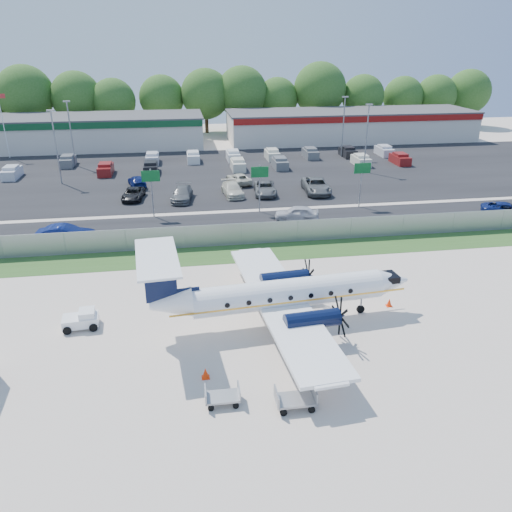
{
  "coord_description": "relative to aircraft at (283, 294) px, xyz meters",
  "views": [
    {
      "loc": [
        -5.08,
        -26.79,
        16.6
      ],
      "look_at": [
        0.0,
        6.0,
        2.3
      ],
      "focal_mm": 35.0,
      "sensor_mm": 36.0,
      "label": 1
    }
  ],
  "objects": [
    {
      "name": "grass_verge",
      "position": [
        -0.81,
        11.68,
        -2.08
      ],
      "size": [
        170.0,
        4.0,
        0.02
      ],
      "primitive_type": "cube",
      "color": "#2D561E",
      "rests_on": "ground"
    },
    {
      "name": "parked_car_d",
      "position": [
        3.86,
        29.0,
        -2.08
      ],
      "size": [
        2.9,
        5.46,
        1.46
      ],
      "primitive_type": "imported",
      "rotation": [
        0.0,
        0.0,
        -0.09
      ],
      "color": "#595B5E",
      "rests_on": "ground"
    },
    {
      "name": "pushback_tug",
      "position": [
        -12.53,
        1.42,
        -1.53
      ],
      "size": [
        2.26,
        1.7,
        1.17
      ],
      "color": "white",
      "rests_on": "ground"
    },
    {
      "name": "baggage_cart_near",
      "position": [
        -0.96,
        -7.96,
        -1.6
      ],
      "size": [
        1.98,
        1.21,
        1.04
      ],
      "color": "gray",
      "rests_on": "ground"
    },
    {
      "name": "parking_lot",
      "position": [
        -0.81,
        39.68,
        -2.07
      ],
      "size": [
        170.0,
        32.0,
        0.02
      ],
      "primitive_type": "cube",
      "color": "black",
      "rests_on": "ground"
    },
    {
      "name": "parked_car_a",
      "position": [
        -11.31,
        29.3,
        -2.08
      ],
      "size": [
        2.65,
        4.85,
        1.29
      ],
      "primitive_type": "imported",
      "rotation": [
        0.0,
        0.0,
        -0.11
      ],
      "color": "black",
      "rests_on": "ground"
    },
    {
      "name": "sign_right",
      "position": [
        13.19,
        22.59,
        1.53
      ],
      "size": [
        1.8,
        0.26,
        5.0
      ],
      "color": "gray",
      "rests_on": "ground"
    },
    {
      "name": "aircraft",
      "position": [
        0.0,
        0.0,
        0.0
      ],
      "size": [
        17.52,
        17.26,
        5.4
      ],
      "color": "white",
      "rests_on": "ground"
    },
    {
      "name": "parked_car_f",
      "position": [
        -11.24,
        34.9,
        -2.08
      ],
      "size": [
        2.75,
        4.77,
        1.3
      ],
      "primitive_type": "imported",
      "rotation": [
        0.0,
        0.0,
        3.36
      ],
      "color": "navy",
      "rests_on": "ground"
    },
    {
      "name": "road_car_east",
      "position": [
        27.19,
        17.46,
        -2.08
      ],
      "size": [
        5.39,
        3.99,
        1.36
      ],
      "primitive_type": "imported",
      "rotation": [
        0.0,
        0.0,
        1.17
      ],
      "color": "navy",
      "rests_on": "ground"
    },
    {
      "name": "cone_nose",
      "position": [
        7.66,
        1.05,
        -1.82
      ],
      "size": [
        0.39,
        0.39,
        0.56
      ],
      "color": "#FF3308",
      "rests_on": "ground"
    },
    {
      "name": "road_car_west",
      "position": [
        -16.28,
        16.36,
        -2.08
      ],
      "size": [
        5.19,
        2.13,
        1.67
      ],
      "primitive_type": "imported",
      "rotation": [
        0.0,
        0.0,
        1.5
      ],
      "color": "navy",
      "rests_on": "ground"
    },
    {
      "name": "ground",
      "position": [
        -0.81,
        -0.32,
        -2.08
      ],
      "size": [
        170.0,
        170.0,
        0.0
      ],
      "primitive_type": "plane",
      "color": "beige",
      "rests_on": "ground"
    },
    {
      "name": "building_west",
      "position": [
        -24.81,
        61.66,
        0.55
      ],
      "size": [
        46.4,
        12.4,
        5.24
      ],
      "color": "silver",
      "rests_on": "ground"
    },
    {
      "name": "tree_line",
      "position": [
        -0.81,
        73.68,
        -2.08
      ],
      "size": [
        112.0,
        6.0,
        14.0
      ],
      "primitive_type": null,
      "color": "#2B5719",
      "rests_on": "ground"
    },
    {
      "name": "light_pole_se",
      "position": [
        19.19,
        47.68,
        3.15
      ],
      "size": [
        0.9,
        0.35,
        9.09
      ],
      "color": "gray",
      "rests_on": "ground"
    },
    {
      "name": "parked_car_e",
      "position": [
        10.02,
        28.83,
        -2.08
      ],
      "size": [
        3.19,
        6.26,
        1.69
      ],
      "primitive_type": "imported",
      "rotation": [
        0.0,
        0.0,
        -0.06
      ],
      "color": "#595B5E",
      "rests_on": "ground"
    },
    {
      "name": "cone_starboard_wing",
      "position": [
        -0.75,
        6.6,
        -1.81
      ],
      "size": [
        0.42,
        0.42,
        0.59
      ],
      "color": "#FF3308",
      "rests_on": "ground"
    },
    {
      "name": "light_pole_nw",
      "position": [
        -20.81,
        37.68,
        3.15
      ],
      "size": [
        0.9,
        0.35,
        9.09
      ],
      "color": "gray",
      "rests_on": "ground"
    },
    {
      "name": "parked_car_g",
      "position": [
        1.4,
        34.22,
        -2.08
      ],
      "size": [
        3.26,
        5.12,
        1.32
      ],
      "primitive_type": "imported",
      "rotation": [
        0.0,
        0.0,
        3.38
      ],
      "color": "beige",
      "rests_on": "ground"
    },
    {
      "name": "perimeter_fence",
      "position": [
        -0.81,
        13.68,
        -1.08
      ],
      "size": [
        120.0,
        0.06,
        1.99
      ],
      "color": "gray",
      "rests_on": "ground"
    },
    {
      "name": "access_road",
      "position": [
        -0.81,
        18.68,
        -2.07
      ],
      "size": [
        170.0,
        8.0,
        0.02
      ],
      "primitive_type": "cube",
      "color": "black",
      "rests_on": "ground"
    },
    {
      "name": "building_east",
      "position": [
        25.19,
        61.66,
        0.55
      ],
      "size": [
        44.4,
        12.4,
        5.24
      ],
      "color": "silver",
      "rests_on": "ground"
    },
    {
      "name": "cone_port_wing",
      "position": [
        -5.19,
        -4.96,
        -1.8
      ],
      "size": [
        0.42,
        0.42,
        0.6
      ],
      "color": "#FF3308",
      "rests_on": "ground"
    },
    {
      "name": "baggage_cart_far",
      "position": [
        -4.48,
        -7.15,
        -1.66
      ],
      "size": [
        1.75,
        1.07,
        0.92
      ],
      "color": "gray",
      "rests_on": "ground"
    },
    {
      "name": "flagpole_east",
      "position": [
        -31.73,
        54.68,
        3.56
      ],
      "size": [
        1.06,
        0.12,
        10.0
      ],
      "color": "white",
      "rests_on": "ground"
    },
    {
      "name": "light_pole_sw",
      "position": [
        -20.81,
        47.68,
        3.15
      ],
      "size": [
        0.9,
        0.35,
        9.09
      ],
      "color": "gray",
      "rests_on": "ground"
    },
    {
      "name": "sign_left",
      "position": [
        -8.81,
        22.59,
        1.53
      ],
      "size": [
        1.8,
        0.26,
        5.0
      ],
      "color": "gray",
      "rests_on": "ground"
    },
    {
      "name": "parked_car_b",
      "position": [
        -5.81,
        28.1,
        -2.08
      ],
      "size": [
        2.81,
        5.41,
        1.5
      ],
      "primitive_type": "imported",
      "rotation": [
        0.0,
        0.0,
        -0.14
      ],
      "color": "#595B5E",
      "rests_on": "ground"
    },
    {
      "name": "light_pole_ne",
      "position": [
        19.19,
        37.68,
        3.15
      ],
      "size": [
        0.9,
        0.35,
        9.09
      ],
      "color": "gray",
      "rests_on": "ground"
    },
    {
      "name": "road_car_mid",
      "position": [
        5.46,
        19.36,
        -2.08
      ],
      "size": [
        4.7,
        2.8,
        1.5
      ],
      "primitive_type": "imported",
      "rotation": [
        0.0,
        0.0,
        -1.82
      ],
      "color": "silver",
      "rests_on": "ground"
    },
    {
      "name": "far_parking_rows",
      "position": [
        -0.81,
        44.68,
        -2.08
      ],
      "size": [
        56.0,
        10.0,
        1.6
      ],
      "primitive_type": null,
      "color": "gray",
      "rests_on": "ground"
    },
    {
      "name": "sign_mid",
      "position": [
        2.19,
        22.59,
        1.53
      ],
      "size": [
        1.8,
        0.26,
        5.0
      ],
      "color": "gray",
      "rests_on": "ground"
    },
    {
      "name": "parked_car_c",
      "position": [
        0.03,
        29.1,
        -2.08
      ],
      "size": [
        2.52,
        5.24,
        1.47
      ],
      "primitive_type": "imported",
      "rotation": [
        0.0,
        0.0,
        0.09
      ],
      "color": "beige",
      "rests_on": "ground"
    }
  ]
}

